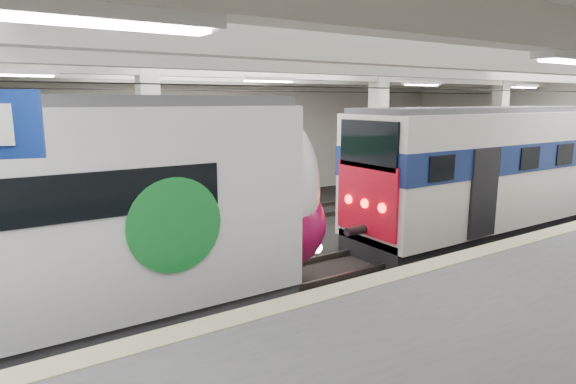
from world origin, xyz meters
TOP-DOWN VIEW (x-y plane):
  - station_hall at (0.00, -1.74)m, footprint 36.00×24.00m
  - modern_emu at (-6.29, -0.00)m, footprint 13.90×2.87m
  - older_rer at (8.02, 0.00)m, footprint 12.52×2.76m

SIDE VIEW (x-z plane):
  - older_rer at x=8.02m, z-range 0.10..4.27m
  - modern_emu at x=-6.29m, z-range -0.04..4.44m
  - station_hall at x=0.00m, z-range 0.37..6.12m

